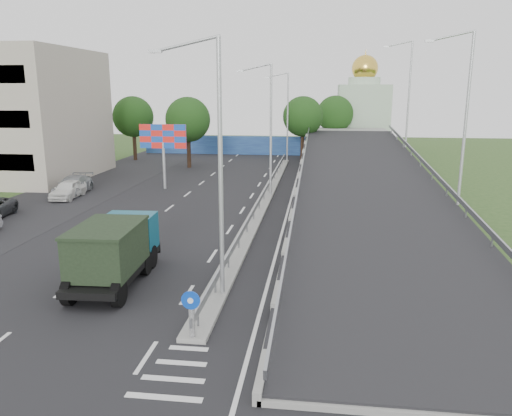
% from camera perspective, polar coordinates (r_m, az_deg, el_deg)
% --- Properties ---
extents(ground, '(160.00, 160.00, 0.00)m').
position_cam_1_polar(ground, '(15.75, -9.35, -18.65)').
color(ground, '#2D4C1E').
rests_on(ground, ground).
extents(road_surface, '(26.00, 90.00, 0.04)m').
position_cam_1_polar(road_surface, '(34.52, -4.78, -0.61)').
color(road_surface, black).
rests_on(road_surface, ground).
extents(parking_strip, '(8.00, 90.00, 0.05)m').
position_cam_1_polar(parking_strip, '(39.30, -23.67, 0.02)').
color(parking_strip, black).
rests_on(parking_strip, ground).
extents(median, '(1.00, 44.00, 0.20)m').
position_cam_1_polar(median, '(37.88, 0.91, 0.85)').
color(median, gray).
rests_on(median, ground).
extents(overpass_ramp, '(10.00, 50.00, 3.50)m').
position_cam_1_polar(overpass_ramp, '(37.49, 12.40, 2.98)').
color(overpass_ramp, gray).
rests_on(overpass_ramp, ground).
extents(median_guardrail, '(0.09, 44.00, 0.71)m').
position_cam_1_polar(median_guardrail, '(37.74, 0.91, 1.81)').
color(median_guardrail, gray).
rests_on(median_guardrail, median).
extents(sign_bollard, '(0.64, 0.23, 1.67)m').
position_cam_1_polar(sign_bollard, '(17.09, -7.38, -11.93)').
color(sign_bollard, black).
rests_on(sign_bollard, median).
extents(lamp_post_near, '(2.74, 0.18, 10.08)m').
position_cam_1_polar(lamp_post_near, '(19.33, -4.65, 5.90)').
color(lamp_post_near, '#B2B5B7').
rests_on(lamp_post_near, median).
extents(lamp_post_mid, '(2.74, 0.18, 10.08)m').
position_cam_1_polar(lamp_post_mid, '(39.03, 1.43, 9.69)').
color(lamp_post_mid, '#B2B5B7').
rests_on(lamp_post_mid, median).
extents(lamp_post_far, '(2.74, 0.18, 10.08)m').
position_cam_1_polar(lamp_post_far, '(58.94, 3.45, 10.91)').
color(lamp_post_far, '#B2B5B7').
rests_on(lamp_post_far, median).
extents(blue_wall, '(30.00, 0.50, 2.40)m').
position_cam_1_polar(blue_wall, '(65.64, 0.14, 7.14)').
color(blue_wall, navy).
rests_on(blue_wall, ground).
extents(church, '(7.00, 7.00, 13.80)m').
position_cam_1_polar(church, '(73.06, 12.11, 10.72)').
color(church, '#B2CCAD').
rests_on(church, ground).
extents(billboard, '(4.00, 0.24, 5.50)m').
position_cam_1_polar(billboard, '(42.99, -10.58, 7.64)').
color(billboard, '#B2B5B7').
rests_on(billboard, ground).
extents(tree_left_mid, '(4.80, 4.80, 7.60)m').
position_cam_1_polar(tree_left_mid, '(54.69, -7.79, 9.96)').
color(tree_left_mid, black).
rests_on(tree_left_mid, ground).
extents(tree_median_far, '(4.80, 4.80, 7.60)m').
position_cam_1_polar(tree_median_far, '(60.87, 5.38, 10.36)').
color(tree_median_far, black).
rests_on(tree_median_far, ground).
extents(tree_left_far, '(4.80, 4.80, 7.60)m').
position_cam_1_polar(tree_left_far, '(61.90, -13.87, 10.08)').
color(tree_left_far, black).
rests_on(tree_left_far, ground).
extents(tree_ramp_far, '(4.80, 4.80, 7.60)m').
position_cam_1_polar(tree_ramp_far, '(67.85, 9.02, 10.55)').
color(tree_ramp_far, black).
rests_on(tree_ramp_far, ground).
extents(dump_truck, '(2.67, 6.47, 2.81)m').
position_cam_1_polar(dump_truck, '(22.68, -15.84, -4.48)').
color(dump_truck, black).
rests_on(dump_truck, ground).
extents(parked_car_d, '(2.50, 5.17, 1.45)m').
position_cam_1_polar(parked_car_d, '(43.32, -20.19, 2.46)').
color(parked_car_d, '#909498').
rests_on(parked_car_d, ground).
extents(parked_car_e, '(1.88, 4.21, 1.41)m').
position_cam_1_polar(parked_car_e, '(41.78, -20.69, 2.01)').
color(parked_car_e, white).
rests_on(parked_car_e, ground).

